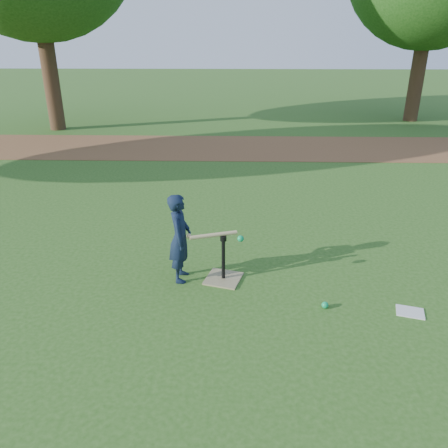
{
  "coord_description": "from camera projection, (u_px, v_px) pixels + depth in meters",
  "views": [
    {
      "loc": [
        0.03,
        -4.67,
        2.89
      ],
      "look_at": [
        -0.12,
        0.52,
        0.65
      ],
      "focal_mm": 35.0,
      "sensor_mm": 36.0,
      "label": 1
    }
  ],
  "objects": [
    {
      "name": "swing_action",
      "position": [
        217.0,
        236.0,
        5.36
      ],
      "size": [
        0.71,
        0.24,
        0.08
      ],
      "color": "tan",
      "rests_on": "ground"
    },
    {
      "name": "batting_tee",
      "position": [
        223.0,
        272.0,
        5.6
      ],
      "size": [
        0.53,
        0.53,
        0.61
      ],
      "color": "#8B7F58",
      "rests_on": "ground"
    },
    {
      "name": "child",
      "position": [
        180.0,
        238.0,
        5.44
      ],
      "size": [
        0.28,
        0.42,
        1.15
      ],
      "primitive_type": "imported",
      "rotation": [
        0.0,
        0.0,
        1.56
      ],
      "color": "black",
      "rests_on": "ground"
    },
    {
      "name": "clipboard",
      "position": [
        410.0,
        312.0,
        4.96
      ],
      "size": [
        0.35,
        0.3,
        0.01
      ],
      "primitive_type": "cube",
      "rotation": [
        0.0,
        0.0,
        -0.28
      ],
      "color": "silver",
      "rests_on": "ground"
    },
    {
      "name": "dirt_strip",
      "position": [
        235.0,
        147.0,
        12.32
      ],
      "size": [
        24.0,
        3.0,
        0.01
      ],
      "primitive_type": "cube",
      "color": "brown",
      "rests_on": "ground"
    },
    {
      "name": "wiffle_ball_ground",
      "position": [
        325.0,
        305.0,
        5.03
      ],
      "size": [
        0.08,
        0.08,
        0.08
      ],
      "primitive_type": "sphere",
      "color": "#0D9651",
      "rests_on": "ground"
    },
    {
      "name": "ground",
      "position": [
        233.0,
        289.0,
        5.43
      ],
      "size": [
        80.0,
        80.0,
        0.0
      ],
      "primitive_type": "plane",
      "color": "#285116",
      "rests_on": "ground"
    }
  ]
}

